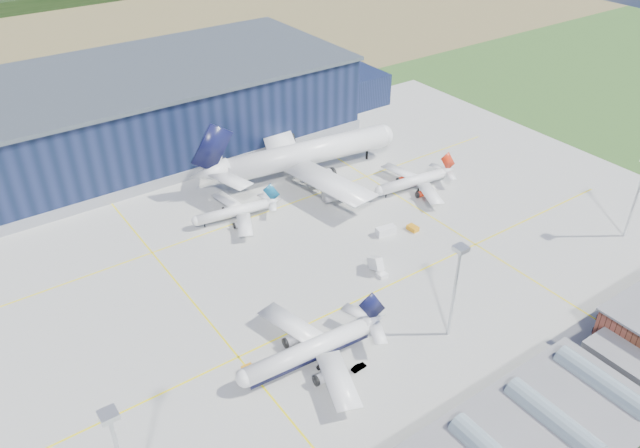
{
  "coord_description": "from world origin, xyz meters",
  "views": [
    {
      "loc": [
        -69.64,
        -95.0,
        92.49
      ],
      "look_at": [
        4.41,
        9.58,
        9.33
      ],
      "focal_mm": 35.0,
      "sensor_mm": 36.0,
      "label": 1
    }
  ],
  "objects": [
    {
      "name": "ground",
      "position": [
        0.0,
        0.0,
        0.0
      ],
      "size": [
        600.0,
        600.0,
        0.0
      ],
      "primitive_type": "plane",
      "color": "#2C551F",
      "rests_on": "ground"
    },
    {
      "name": "apron",
      "position": [
        0.0,
        10.0,
        0.03
      ],
      "size": [
        220.0,
        160.0,
        0.08
      ],
      "color": "#A9AAA4",
      "rests_on": "ground"
    },
    {
      "name": "farmland",
      "position": [
        0.0,
        220.0,
        0.0
      ],
      "size": [
        600.0,
        220.0,
        0.01
      ],
      "primitive_type": "cube",
      "color": "olive",
      "rests_on": "ground"
    },
    {
      "name": "treeline",
      "position": [
        0.0,
        300.0,
        4.0
      ],
      "size": [
        600.0,
        8.0,
        8.0
      ],
      "primitive_type": "cube",
      "color": "black",
      "rests_on": "ground"
    },
    {
      "name": "hangar",
      "position": [
        2.81,
        94.8,
        11.62
      ],
      "size": [
        145.0,
        62.0,
        26.1
      ],
      "color": "black",
      "rests_on": "ground"
    },
    {
      "name": "light_mast_west",
      "position": [
        -60.0,
        -30.0,
        15.43
      ],
      "size": [
        2.6,
        2.6,
        23.0
      ],
      "color": "silver",
      "rests_on": "ground"
    },
    {
      "name": "light_mast_center",
      "position": [
        10.0,
        -30.0,
        15.43
      ],
      "size": [
        2.6,
        2.6,
        23.0
      ],
      "color": "silver",
      "rests_on": "ground"
    },
    {
      "name": "light_mast_east",
      "position": [
        75.0,
        -30.0,
        15.43
      ],
      "size": [
        2.6,
        2.6,
        23.0
      ],
      "color": "silver",
      "rests_on": "ground"
    },
    {
      "name": "airliner_navy",
      "position": [
        -19.36,
        -19.83,
        5.76
      ],
      "size": [
        37.43,
        36.71,
        11.52
      ],
      "primitive_type": null,
      "rotation": [
        0.0,
        0.0,
        3.08
      ],
      "color": "white",
      "rests_on": "ground"
    },
    {
      "name": "airliner_red",
      "position": [
        45.51,
        20.57,
        4.7
      ],
      "size": [
        32.18,
        31.63,
        9.41
      ],
      "primitive_type": null,
      "rotation": [
        0.0,
        0.0,
        3.02
      ],
      "color": "white",
      "rests_on": "ground"
    },
    {
      "name": "airliner_widebody",
      "position": [
        26.31,
        46.92,
        11.1
      ],
      "size": [
        76.26,
        74.99,
        22.19
      ],
      "primitive_type": null,
      "rotation": [
        0.0,
        0.0,
        -0.13
      ],
      "color": "white",
      "rests_on": "ground"
    },
    {
      "name": "airliner_regional",
      "position": [
        -5.62,
        36.56,
        4.26
      ],
      "size": [
        29.98,
        29.51,
        8.52
      ],
      "primitive_type": null,
      "rotation": [
        0.0,
        0.0,
        2.98
      ],
      "color": "white",
      "rests_on": "ground"
    },
    {
      "name": "gse_tug_a",
      "position": [
        -30.51,
        -15.72,
        0.76
      ],
      "size": [
        2.4,
        3.74,
        1.52
      ],
      "primitive_type": "cube",
      "rotation": [
        0.0,
        0.0,
        -0.05
      ],
      "color": "orange",
      "rests_on": "ground"
    },
    {
      "name": "gse_tug_b",
      "position": [
        31.26,
        4.41,
        0.66
      ],
      "size": [
        2.23,
        3.18,
        1.33
      ],
      "primitive_type": "cube",
      "rotation": [
        0.0,
        0.0,
        0.06
      ],
      "color": "orange",
      "rests_on": "ground"
    },
    {
      "name": "gse_van_a",
      "position": [
        24.01,
        7.04,
        1.16
      ],
      "size": [
        5.65,
        3.2,
        2.33
      ],
      "primitive_type": "cube",
      "rotation": [
        0.0,
        0.0,
        1.4
      ],
      "color": "white",
      "rests_on": "ground"
    },
    {
      "name": "gse_cart_a",
      "position": [
        28.85,
        46.68,
        0.71
      ],
      "size": [
        3.06,
        3.77,
        1.42
      ],
      "primitive_type": "cube",
      "rotation": [
        0.0,
        0.0,
        -0.31
      ],
      "color": "white",
      "rests_on": "ground"
    },
    {
      "name": "gse_cart_b",
      "position": [
        9.43,
        41.99,
        0.73
      ],
      "size": [
        3.77,
        2.93,
        1.45
      ],
      "primitive_type": "cube",
      "rotation": [
        0.0,
        0.0,
        1.35
      ],
      "color": "white",
      "rests_on": "ground"
    },
    {
      "name": "airstair",
      "position": [
        11.42,
        -3.81,
        1.53
      ],
      "size": [
        2.73,
        5.05,
        3.06
      ],
      "primitive_type": "cube",
      "rotation": [
        0.0,
        0.0,
        -0.18
      ],
      "color": "white",
      "rests_on": "ground"
    },
    {
      "name": "car_a",
      "position": [
        2.25,
        -48.0,
        0.63
      ],
      "size": [
        3.92,
        2.13,
        1.27
      ],
      "primitive_type": "imported",
      "rotation": [
        0.0,
        0.0,
        1.75
      ],
      "color": "#99999E",
      "rests_on": "ground"
    },
    {
      "name": "car_b",
      "position": [
        -11.88,
        -26.89,
        0.55
      ],
      "size": [
        3.45,
        1.43,
        1.11
      ],
      "primitive_type": "imported",
      "rotation": [
        0.0,
        0.0,
        1.65
      ],
      "color": "#99999E",
      "rests_on": "ground"
    }
  ]
}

